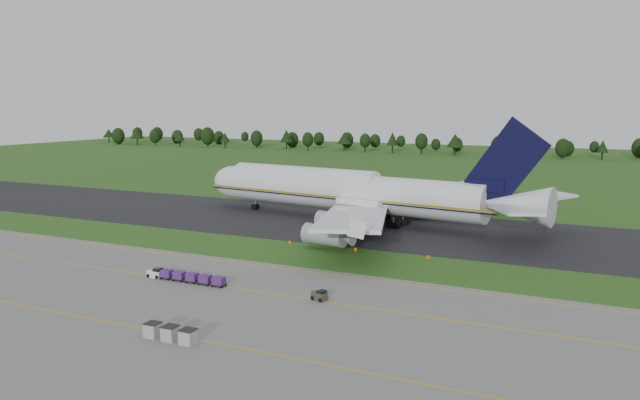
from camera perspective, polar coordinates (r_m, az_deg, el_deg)
The scene contains 10 objects.
ground at distance 106.57m, azimuth -0.73°, elevation -5.08°, with size 600.00×600.00×0.00m, color #285118.
apron at distance 78.70m, azimuth -11.85°, elevation -10.32°, with size 300.00×52.00×0.06m, color slate.
taxiway at distance 131.70m, azimuth 4.64°, elevation -2.41°, with size 300.00×40.00×0.08m, color black.
apron_markings at distance 84.07m, azimuth -8.93°, elevation -8.96°, with size 300.00×30.20×0.01m.
tree_line at distance 319.85m, azimuth 14.01°, elevation 5.07°, with size 527.81×22.72×11.52m.
aircraft at distance 136.37m, azimuth 2.79°, elevation 0.81°, with size 83.10×79.89×23.24m.
baggage_train at distance 92.99m, azimuth -12.30°, elevation -6.85°, with size 13.42×1.42×1.37m.
utility_cart at distance 82.60m, azimuth -0.05°, elevation -8.79°, with size 2.24×1.69×1.09m.
uld_row at distance 71.16m, azimuth -13.53°, elevation -11.74°, with size 6.43×1.63×1.61m.
edge_markers at distance 109.58m, azimuth 3.27°, elevation -4.56°, with size 26.57×0.30×0.60m.
Camera 1 is at (45.51, -92.93, 25.51)m, focal length 35.00 mm.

